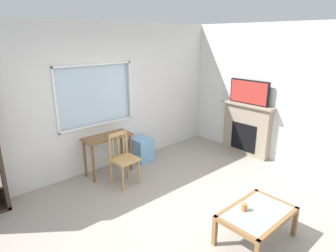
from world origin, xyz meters
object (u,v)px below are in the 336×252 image
object	(u,v)px
wooden_chair	(123,158)
sippy_cup	(244,207)
plastic_drawer_unit	(142,149)
tv	(249,92)
fireplace	(246,129)
coffee_table	(257,216)
desk_under_window	(108,143)

from	to	relation	value
wooden_chair	sippy_cup	distance (m)	2.20
plastic_drawer_unit	tv	xyz separation A→B (m)	(1.85, -1.21, 1.11)
fireplace	coffee_table	world-z (taller)	fireplace
wooden_chair	plastic_drawer_unit	world-z (taller)	wooden_chair
desk_under_window	fireplace	bearing A→B (deg)	-23.45
wooden_chair	coffee_table	size ratio (longest dim) A/B	0.96
wooden_chair	fireplace	distance (m)	2.76
fireplace	tv	xyz separation A→B (m)	(-0.02, -0.00, 0.79)
desk_under_window	sippy_cup	distance (m)	2.72
fireplace	sippy_cup	size ratio (longest dim) A/B	12.81
plastic_drawer_unit	tv	size ratio (longest dim) A/B	0.53
desk_under_window	fireplace	size ratio (longest dim) A/B	0.76
coffee_table	sippy_cup	world-z (taller)	sippy_cup
fireplace	sippy_cup	xyz separation A→B (m)	(-2.38, -1.54, -0.11)
wooden_chair	coffee_table	distance (m)	2.35
wooden_chair	fireplace	xyz separation A→B (m)	(2.68, -0.64, 0.09)
sippy_cup	desk_under_window	bearing A→B (deg)	96.01
fireplace	coffee_table	xyz separation A→B (m)	(-2.29, -1.67, -0.21)
wooden_chair	tv	size ratio (longest dim) A/B	1.02
coffee_table	wooden_chair	bearing A→B (deg)	99.55
fireplace	sippy_cup	world-z (taller)	fireplace
desk_under_window	wooden_chair	bearing A→B (deg)	-91.55
desk_under_window	sippy_cup	world-z (taller)	desk_under_window
coffee_table	plastic_drawer_unit	bearing A→B (deg)	81.60
wooden_chair	tv	distance (m)	2.88
tv	plastic_drawer_unit	bearing A→B (deg)	146.87
plastic_drawer_unit	tv	world-z (taller)	tv
desk_under_window	plastic_drawer_unit	distance (m)	0.88
wooden_chair	sippy_cup	xyz separation A→B (m)	(0.30, -2.18, -0.02)
fireplace	desk_under_window	bearing A→B (deg)	156.55
coffee_table	sippy_cup	size ratio (longest dim) A/B	10.46
wooden_chair	sippy_cup	world-z (taller)	wooden_chair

